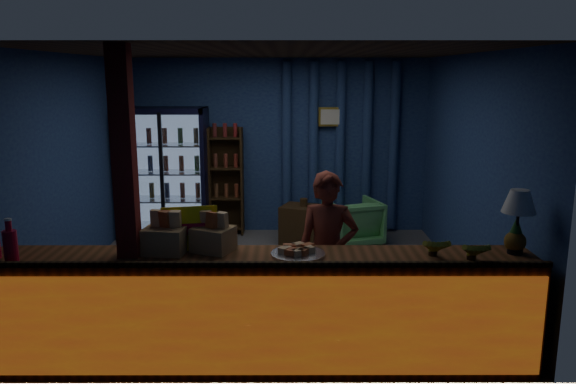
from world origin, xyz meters
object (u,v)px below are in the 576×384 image
Objects in this scene: green_chair at (353,222)px; table_lamp at (519,204)px; shopkeeper at (327,255)px; pastry_tray at (298,253)px.

table_lamp is (0.92, -3.30, 1.04)m from green_chair.
table_lamp reaches higher than green_chair.
shopkeeper is at bearing 60.62° from green_chair.
shopkeeper reaches higher than green_chair.
pastry_tray is at bearing -108.31° from shopkeeper.
shopkeeper is 2.13× the size of green_chair.
green_chair is at bearing 105.53° from table_lamp.
green_chair is at bearing 85.59° from shopkeeper.
green_chair is (0.56, 2.76, -0.44)m from shopkeeper.
pastry_tray reaches higher than green_chair.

